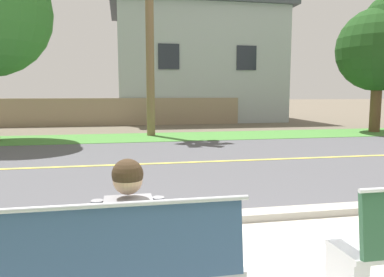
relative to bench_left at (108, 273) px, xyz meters
name	(u,v)px	position (x,y,z in m)	size (l,w,h in m)	color
ground_plane	(168,153)	(1.40, 7.73, -0.46)	(140.00, 140.00, 0.00)	#665B4C
curb_edge	(221,218)	(1.40, 2.08, -0.41)	(44.00, 0.30, 0.11)	#ADA89E
street_asphalt	(176,163)	(1.40, 6.23, -0.46)	(52.00, 8.00, 0.01)	#515156
road_centre_line	(176,163)	(1.40, 6.23, -0.45)	(48.00, 0.14, 0.01)	#E0CC4C
far_verge_grass	(156,137)	(1.40, 11.48, -0.45)	(48.00, 2.80, 0.02)	#478438
bench_left	(108,273)	(0.00, 0.00, 0.00)	(1.94, 0.48, 1.01)	#9EA0A8
seated_person_grey	(129,233)	(0.15, 0.17, 0.22)	(0.52, 0.68, 1.25)	#47382D
shade_tree_left	(383,43)	(10.94, 11.51, 3.28)	(3.49, 3.49, 5.76)	brown
garden_wall	(115,112)	(-0.15, 16.89, 0.24)	(13.00, 0.36, 1.40)	gray
house_across_street	(196,62)	(4.73, 20.09, 3.09)	(10.11, 6.91, 7.02)	#A3ADB2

